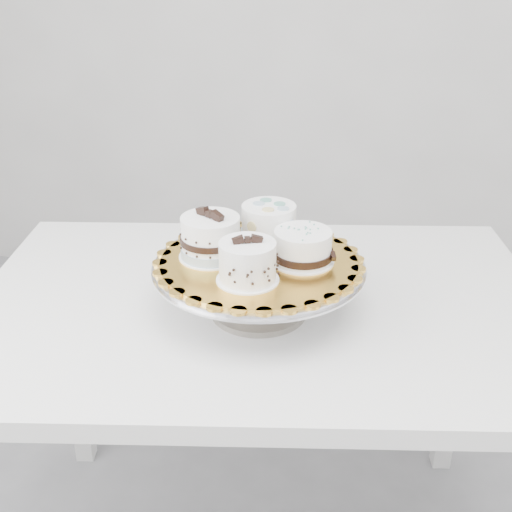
% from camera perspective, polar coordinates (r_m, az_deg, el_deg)
% --- Properties ---
extents(table, '(1.27, 0.95, 0.75)m').
position_cam_1_polar(table, '(1.35, 0.38, -6.85)').
color(table, silver).
rests_on(table, floor).
extents(cake_stand, '(0.40, 0.40, 0.11)m').
position_cam_1_polar(cake_stand, '(1.22, 0.25, -2.02)').
color(cake_stand, gray).
rests_on(cake_stand, table).
extents(cake_board, '(0.47, 0.47, 0.01)m').
position_cam_1_polar(cake_board, '(1.21, 0.25, -0.46)').
color(cake_board, gold).
rests_on(cake_board, cake_stand).
extents(cake_swirl, '(0.13, 0.13, 0.09)m').
position_cam_1_polar(cake_swirl, '(1.12, -0.76, -0.60)').
color(cake_swirl, white).
rests_on(cake_swirl, cake_board).
extents(cake_banded, '(0.15, 0.15, 0.10)m').
position_cam_1_polar(cake_banded, '(1.21, -4.05, 1.52)').
color(cake_banded, white).
rests_on(cake_banded, cake_board).
extents(cake_dots, '(0.13, 0.13, 0.08)m').
position_cam_1_polar(cake_dots, '(1.26, 1.15, 2.89)').
color(cake_dots, white).
rests_on(cake_dots, cake_board).
extents(cake_ribbon, '(0.13, 0.13, 0.07)m').
position_cam_1_polar(cake_ribbon, '(1.19, 4.22, 0.75)').
color(cake_ribbon, white).
rests_on(cake_ribbon, cake_board).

